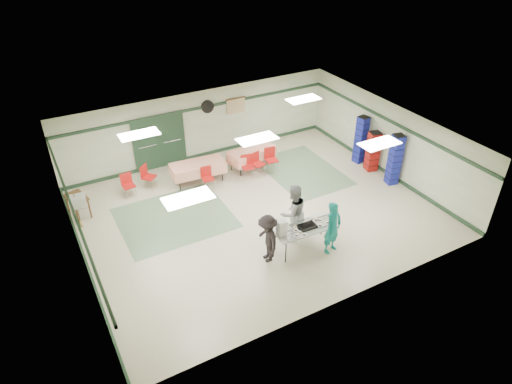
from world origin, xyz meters
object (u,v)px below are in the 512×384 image
dining_table_b (198,168)px  volunteer_teal (333,228)px  office_printer (78,201)px  chair_d (207,175)px  chair_a (257,161)px  chair_c (271,157)px  volunteer_grey (293,213)px  chair_loose_b (128,183)px  serving_table (305,228)px  volunteer_dark (267,239)px  crate_stack_blue_b (395,160)px  chair_b (247,164)px  crate_stack_red (373,151)px  dining_table_a (252,154)px  printer_table (77,200)px  chair_loose_a (147,175)px  broom (77,207)px  crate_stack_blue_a (361,140)px

dining_table_b → volunteer_teal: bearing=-66.8°
office_printer → chair_d: bearing=8.4°
chair_a → chair_c: chair_c is taller
volunteer_grey → chair_loose_b: volunteer_grey is taller
serving_table → volunteer_dark: volunteer_dark is taller
chair_a → office_printer: bearing=165.0°
volunteer_teal → crate_stack_blue_b: bearing=8.5°
chair_a → chair_b: size_ratio=0.99×
volunteer_teal → chair_b: 4.92m
volunteer_dark → crate_stack_red: size_ratio=0.97×
office_printer → chair_b: bearing=7.9°
serving_table → chair_d: (-1.16, 4.43, -0.21)m
dining_table_a → dining_table_b: (-2.20, 0.00, 0.00)m
chair_b → serving_table: bearing=-85.1°
volunteer_teal → chair_b: size_ratio=1.86×
chair_b → printer_table: (-5.93, 0.43, 0.09)m
chair_d → chair_loose_b: (-2.59, 0.85, 0.01)m
chair_loose_b → chair_c: bearing=-14.6°
chair_a → chair_b: chair_b is taller
chair_a → dining_table_b: bearing=148.6°
dining_table_a → chair_loose_a: chair_loose_a is taller
dining_table_b → crate_stack_red: (6.07, -2.36, 0.21)m
dining_table_a → office_printer: (-6.43, -0.72, 0.35)m
dining_table_b → broom: (-4.31, -0.64, 0.12)m
chair_b → crate_stack_blue_a: crate_stack_blue_a is taller
dining_table_a → chair_b: size_ratio=2.17×
chair_d → serving_table: bearing=-69.2°
volunteer_grey → crate_stack_red: volunteer_grey is taller
crate_stack_blue_b → printer_table: crate_stack_blue_b is taller
chair_b → printer_table: bearing=-173.6°
broom → chair_loose_a: bearing=22.7°
chair_loose_b → crate_stack_blue_b: 9.36m
chair_b → chair_d: bearing=-169.3°
chair_b → office_printer: office_printer is taller
chair_d → crate_stack_blue_a: 6.08m
volunteer_grey → crate_stack_red: (4.86, 2.04, -0.14)m
chair_b → chair_a: bearing=10.1°
dining_table_b → crate_stack_red: size_ratio=1.27×
dining_table_b → chair_c: size_ratio=2.12×
chair_loose_a → crate_stack_blue_a: size_ratio=0.47×
serving_table → printer_table: serving_table is taller
crate_stack_blue_b → printer_table: 10.83m
serving_table → chair_b: size_ratio=2.15×
chair_b → printer_table: 5.94m
chair_loose_b → chair_loose_a: bearing=8.5°
dining_table_b → chair_c: (2.70, -0.56, 0.00)m
chair_a → crate_stack_blue_a: (3.96, -1.07, 0.41)m
chair_loose_a → broom: (-2.55, -1.10, 0.14)m
crate_stack_red → chair_c: bearing=151.9°
volunteer_teal → chair_d: bearing=93.0°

